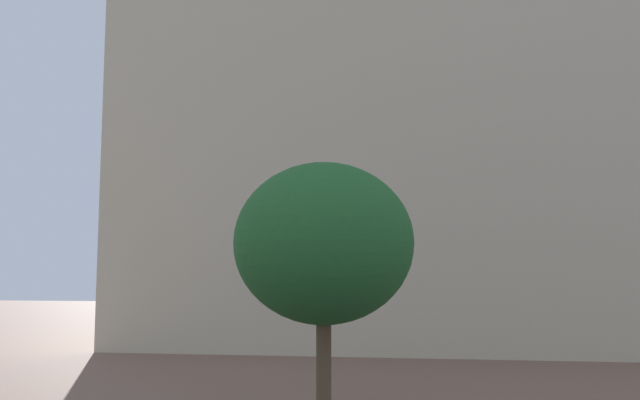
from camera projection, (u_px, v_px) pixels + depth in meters
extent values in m
cube|color=beige|center=(409.00, 166.00, 32.98)|extent=(26.73, 12.02, 17.35)
cube|color=beige|center=(430.00, 50.00, 33.44)|extent=(5.61, 5.61, 29.20)
cylinder|color=beige|center=(148.00, 123.00, 30.32)|extent=(2.80, 2.80, 20.42)
cylinder|color=brown|center=(324.00, 378.00, 13.66)|extent=(0.32, 0.32, 2.55)
ellipsoid|color=#235B28|center=(324.00, 243.00, 13.96)|extent=(3.81, 3.81, 3.43)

